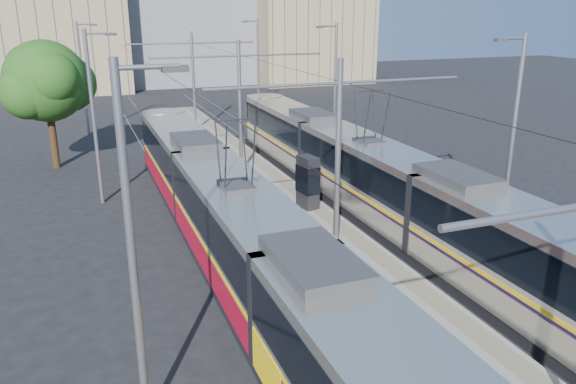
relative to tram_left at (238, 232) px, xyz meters
name	(u,v)px	position (x,y,z in m)	size (l,w,h in m)	color
platform	(259,189)	(3.60, 8.90, -1.56)	(4.00, 50.00, 0.30)	gray
tactile_strip_left	(231,189)	(2.15, 8.90, -1.40)	(0.70, 50.00, 0.01)	gray
tactile_strip_right	(285,183)	(5.05, 8.90, -1.40)	(0.70, 50.00, 0.01)	gray
rails	(259,191)	(3.60, 8.90, -1.69)	(8.71, 70.00, 0.03)	gray
tram_left	(238,232)	(0.00, 0.00, 0.00)	(2.43, 31.91, 5.50)	black
tram_right	(368,174)	(7.20, 4.18, 0.15)	(2.43, 30.74, 5.50)	black
catenary	(277,112)	(3.60, 6.05, 2.82)	(9.20, 70.00, 7.00)	gray
street_lamps	(235,98)	(3.60, 12.90, 2.48)	(15.18, 38.22, 8.00)	gray
shelter	(308,181)	(4.67, 5.04, -0.17)	(0.82, 1.16, 2.36)	black
tree	(52,82)	(-5.71, 17.59, 3.20)	(4.99, 4.61, 7.25)	#382314
building_left	(49,32)	(-6.40, 51.90, 4.70)	(16.32, 12.24, 12.78)	gray
building_centre	(186,16)	(9.60, 55.90, 6.26)	(18.36, 14.28, 15.92)	slate
building_right	(309,28)	(23.60, 49.90, 4.82)	(14.28, 10.20, 13.03)	gray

